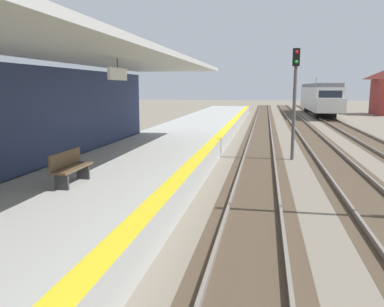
# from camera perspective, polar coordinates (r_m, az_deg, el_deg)

# --- Properties ---
(station_platform) EXTENTS (5.00, 80.00, 0.91)m
(station_platform) POSITION_cam_1_polar(r_m,az_deg,el_deg) (15.44, -7.19, -1.73)
(station_platform) COLOR #A8A8A3
(station_platform) RESTS_ON ground
(station_building_with_canopy) EXTENTS (4.85, 24.00, 4.43)m
(station_building_with_canopy) POSITION_cam_1_polar(r_m,az_deg,el_deg) (11.35, -24.11, 4.73)
(station_building_with_canopy) COLOR #4C4C4C
(station_building_with_canopy) RESTS_ON ground
(track_pair_nearest_platform) EXTENTS (2.34, 120.00, 0.16)m
(track_pair_nearest_platform) POSITION_cam_1_polar(r_m,az_deg,el_deg) (18.73, 9.58, -1.05)
(track_pair_nearest_platform) COLOR #4C3D2D
(track_pair_nearest_platform) RESTS_ON ground
(track_pair_middle) EXTENTS (2.34, 120.00, 0.16)m
(track_pair_middle) POSITION_cam_1_polar(r_m,az_deg,el_deg) (19.00, 19.88, -1.34)
(track_pair_middle) COLOR #4C3D2D
(track_pair_middle) RESTS_ON ground
(approaching_train) EXTENTS (2.93, 19.60, 4.76)m
(approaching_train) POSITION_cam_1_polar(r_m,az_deg,el_deg) (52.39, 17.80, 7.67)
(approaching_train) COLOR silver
(approaching_train) RESTS_ON ground
(rail_signal_post) EXTENTS (0.32, 0.34, 5.20)m
(rail_signal_post) POSITION_cam_1_polar(r_m,az_deg,el_deg) (19.38, 14.53, 8.48)
(rail_signal_post) COLOR #4C4C4C
(rail_signal_post) RESTS_ON ground
(platform_bench) EXTENTS (0.45, 1.60, 0.88)m
(platform_bench) POSITION_cam_1_polar(r_m,az_deg,el_deg) (10.93, -17.10, -1.80)
(platform_bench) COLOR brown
(platform_bench) RESTS_ON station_platform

